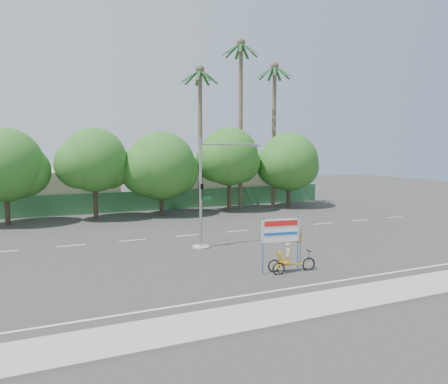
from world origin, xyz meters
name	(u,v)px	position (x,y,z in m)	size (l,w,h in m)	color
ground	(267,258)	(0.00, 0.00, 0.00)	(120.00, 120.00, 0.00)	#33302D
sidewalk_near	(356,298)	(0.00, -7.50, 0.06)	(50.00, 2.40, 0.12)	gray
fence	(162,200)	(0.00, 21.50, 1.00)	(38.00, 0.08, 2.00)	#336B3D
building_left	(54,190)	(-10.00, 26.00, 2.00)	(12.00, 8.00, 4.00)	beige
building_right	(216,186)	(8.00, 26.00, 1.80)	(14.00, 8.00, 3.60)	beige
tree_far_left	(4,167)	(-14.05, 18.00, 4.76)	(7.14, 6.00, 7.96)	#473828
tree_left	(94,162)	(-7.05, 18.00, 5.06)	(6.66, 5.60, 8.07)	#473828
tree_center	(161,168)	(-1.05, 18.00, 4.47)	(7.62, 6.40, 7.85)	#473828
tree_right	(229,159)	(5.95, 18.00, 5.24)	(6.90, 5.80, 8.36)	#473828
tree_far_right	(288,164)	(12.95, 18.00, 4.64)	(7.38, 6.20, 7.94)	#473828
palm_tall	(241,107)	(8.00, 19.50, 10.46)	(3.73, 3.79, 17.45)	#70604C
palm_mid	(274,119)	(12.00, 19.50, 9.40)	(3.73, 3.79, 15.45)	#70604C
palm_short	(200,122)	(3.50, 19.50, 8.86)	(3.73, 3.79, 14.45)	#70604C
traffic_signal	(205,202)	(-2.20, 3.98, 2.92)	(4.72, 1.10, 7.00)	gray
trike_billboard	(286,250)	(-0.57, -2.90, 1.17)	(2.95, 0.87, 2.92)	black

